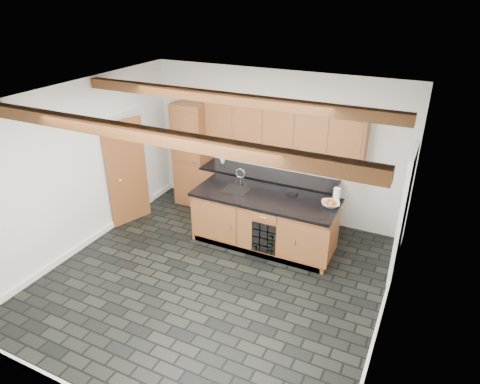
# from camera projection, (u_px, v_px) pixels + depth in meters

# --- Properties ---
(ground) EXTENTS (5.00, 5.00, 0.00)m
(ground) POSITION_uv_depth(u_px,v_px,m) (213.00, 279.00, 6.64)
(ground) COLOR black
(ground) RESTS_ON ground
(room_shell) EXTENTS (5.01, 5.00, 5.00)m
(room_shell) POSITION_uv_depth(u_px,v_px,m) (223.00, 176.00, 6.44)
(room_shell) COLOR white
(room_shell) RESTS_ON ground
(back_cabinetry) EXTENTS (3.65, 0.62, 2.20)m
(back_cabinetry) POSITION_uv_depth(u_px,v_px,m) (252.00, 167.00, 8.17)
(back_cabinetry) COLOR brown
(back_cabinetry) RESTS_ON ground
(island) EXTENTS (2.48, 0.96, 0.93)m
(island) POSITION_uv_depth(u_px,v_px,m) (264.00, 221.00, 7.36)
(island) COLOR brown
(island) RESTS_ON ground
(faucet) EXTENTS (0.45, 0.40, 0.34)m
(faucet) POSITION_uv_depth(u_px,v_px,m) (237.00, 187.00, 7.40)
(faucet) COLOR black
(faucet) RESTS_ON island
(kitchen_scale) EXTENTS (0.18, 0.12, 0.05)m
(kitchen_scale) POSITION_uv_depth(u_px,v_px,m) (292.00, 193.00, 7.23)
(kitchen_scale) COLOR black
(kitchen_scale) RESTS_ON island
(fruit_bowl) EXTENTS (0.37, 0.37, 0.07)m
(fruit_bowl) POSITION_uv_depth(u_px,v_px,m) (330.00, 204.00, 6.83)
(fruit_bowl) COLOR beige
(fruit_bowl) RESTS_ON island
(fruit_cluster) EXTENTS (0.16, 0.17, 0.07)m
(fruit_cluster) POSITION_uv_depth(u_px,v_px,m) (331.00, 202.00, 6.82)
(fruit_cluster) COLOR #C13E19
(fruit_cluster) RESTS_ON fruit_bowl
(paper_towel) EXTENTS (0.11, 0.11, 0.24)m
(paper_towel) POSITION_uv_depth(u_px,v_px,m) (337.00, 195.00, 6.95)
(paper_towel) COLOR white
(paper_towel) RESTS_ON island
(mug) EXTENTS (0.13, 0.13, 0.10)m
(mug) POSITION_uv_depth(u_px,v_px,m) (223.00, 161.00, 8.47)
(mug) COLOR white
(mug) RESTS_ON back_cabinetry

